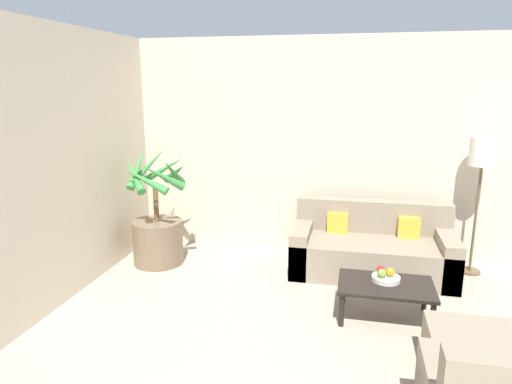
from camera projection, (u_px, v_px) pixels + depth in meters
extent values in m
cube|color=beige|center=(377.00, 150.00, 5.52)|extent=(7.66, 0.06, 2.70)
cylinder|color=brown|center=(158.00, 242.00, 5.53)|extent=(0.60, 0.60, 0.53)
cylinder|color=brown|center=(156.00, 203.00, 5.42)|extent=(0.06, 0.06, 0.44)
cone|color=#38843D|center=(173.00, 172.00, 5.28)|extent=(0.10, 0.53, 0.41)
cone|color=#38843D|center=(175.00, 173.00, 5.47)|extent=(0.47, 0.47, 0.34)
cone|color=#38843D|center=(163.00, 170.00, 5.57)|extent=(0.55, 0.10, 0.37)
cone|color=#38843D|center=(148.00, 167.00, 5.50)|extent=(0.42, 0.42, 0.46)
cone|color=#38843D|center=(138.00, 168.00, 5.36)|extent=(0.10, 0.49, 0.47)
cone|color=#38843D|center=(134.00, 175.00, 5.20)|extent=(0.45, 0.45, 0.40)
cone|color=#38843D|center=(144.00, 180.00, 5.09)|extent=(0.57, 0.10, 0.33)
cone|color=#38843D|center=(162.00, 176.00, 5.13)|extent=(0.46, 0.46, 0.39)
cube|color=gray|center=(371.00, 257.00, 5.21)|extent=(1.80, 0.82, 0.41)
cube|color=gray|center=(373.00, 216.00, 5.43)|extent=(1.80, 0.16, 0.38)
cube|color=gray|center=(302.00, 247.00, 5.36)|extent=(0.20, 0.82, 0.53)
cube|color=gray|center=(446.00, 258.00, 5.02)|extent=(0.20, 0.82, 0.53)
cube|color=gold|center=(337.00, 223.00, 5.42)|extent=(0.24, 0.12, 0.24)
cube|color=gold|center=(409.00, 227.00, 5.25)|extent=(0.24, 0.12, 0.24)
cylinder|color=brown|center=(469.00, 271.00, 5.30)|extent=(0.24, 0.24, 0.03)
cylinder|color=brown|center=(475.00, 219.00, 5.15)|extent=(0.03, 0.03, 1.23)
cylinder|color=silver|center=(483.00, 151.00, 4.97)|extent=(0.29, 0.29, 0.32)
cylinder|color=black|center=(341.00, 310.00, 4.09)|extent=(0.05, 0.05, 0.31)
cylinder|color=black|center=(432.00, 319.00, 3.93)|extent=(0.05, 0.05, 0.31)
cylinder|color=black|center=(343.00, 287.00, 4.55)|extent=(0.05, 0.05, 0.31)
cylinder|color=black|center=(425.00, 295.00, 4.39)|extent=(0.05, 0.05, 0.31)
cube|color=black|center=(386.00, 285.00, 4.20)|extent=(0.86, 0.57, 0.03)
cylinder|color=beige|center=(386.00, 278.00, 4.26)|extent=(0.26, 0.26, 0.05)
sphere|color=red|center=(380.00, 269.00, 4.33)|extent=(0.07, 0.07, 0.07)
sphere|color=olive|center=(382.00, 273.00, 4.22)|extent=(0.08, 0.08, 0.08)
sphere|color=orange|center=(390.00, 272.00, 4.25)|extent=(0.08, 0.08, 0.08)
cube|color=gray|center=(475.00, 355.00, 3.37)|extent=(0.68, 0.55, 0.37)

